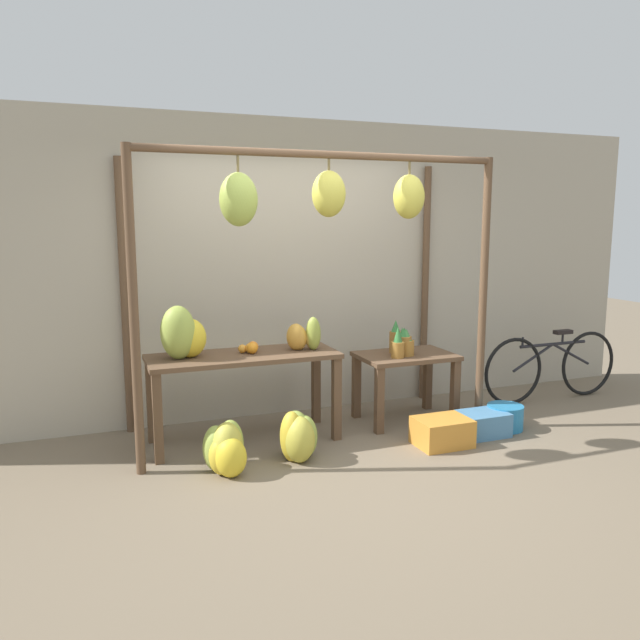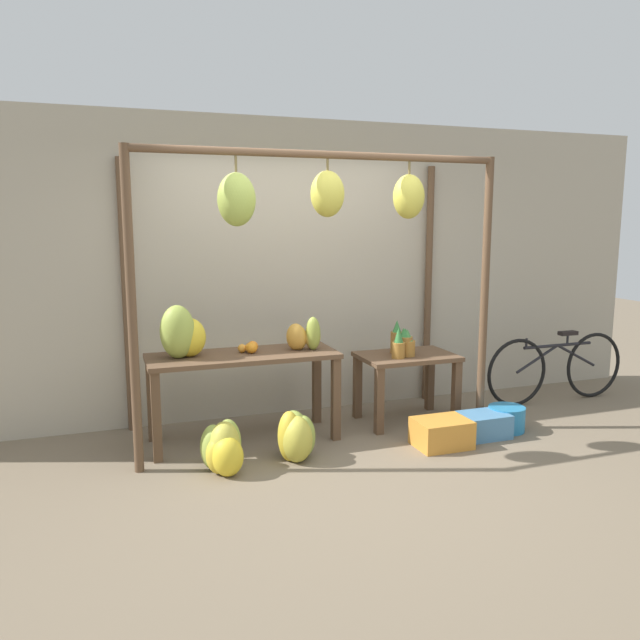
% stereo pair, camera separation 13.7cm
% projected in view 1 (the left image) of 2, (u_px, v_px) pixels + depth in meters
% --- Properties ---
extents(ground_plane, '(20.00, 20.00, 0.00)m').
position_uv_depth(ground_plane, '(345.00, 464.00, 4.82)').
color(ground_plane, '#756651').
extents(shop_wall_back, '(8.00, 0.08, 2.80)m').
position_uv_depth(shop_wall_back, '(285.00, 269.00, 5.95)').
color(shop_wall_back, '#B2A893').
rests_on(shop_wall_back, ground_plane).
extents(stall_awning, '(3.04, 1.16, 2.39)m').
position_uv_depth(stall_awning, '(315.00, 232.00, 5.04)').
color(stall_awning, brown).
rests_on(stall_awning, ground_plane).
extents(display_table_main, '(1.59, 0.60, 0.76)m').
position_uv_depth(display_table_main, '(244.00, 368.00, 5.23)').
color(display_table_main, brown).
rests_on(display_table_main, ground_plane).
extents(display_table_side, '(0.88, 0.59, 0.64)m').
position_uv_depth(display_table_side, '(405.00, 368.00, 5.80)').
color(display_table_side, brown).
rests_on(display_table_side, ground_plane).
extents(banana_pile_on_table, '(0.42, 0.33, 0.44)m').
position_uv_depth(banana_pile_on_table, '(183.00, 335.00, 5.03)').
color(banana_pile_on_table, yellow).
rests_on(banana_pile_on_table, display_table_main).
extents(orange_pile, '(0.18, 0.18, 0.09)m').
position_uv_depth(orange_pile, '(251.00, 348.00, 5.27)').
color(orange_pile, orange).
rests_on(orange_pile, display_table_main).
extents(pineapple_cluster, '(0.25, 0.32, 0.31)m').
position_uv_depth(pineapple_cluster, '(401.00, 343.00, 5.72)').
color(pineapple_cluster, olive).
rests_on(pineapple_cluster, display_table_side).
extents(banana_pile_ground_left, '(0.37, 0.46, 0.39)m').
position_uv_depth(banana_pile_ground_left, '(226.00, 450.00, 4.64)').
color(banana_pile_ground_left, gold).
rests_on(banana_pile_ground_left, ground_plane).
extents(banana_pile_ground_right, '(0.35, 0.44, 0.40)m').
position_uv_depth(banana_pile_ground_right, '(298.00, 437.00, 4.89)').
color(banana_pile_ground_right, '#9EB247').
rests_on(banana_pile_ground_right, ground_plane).
extents(fruit_crate_white, '(0.45, 0.34, 0.23)m').
position_uv_depth(fruit_crate_white, '(442.00, 432.00, 5.21)').
color(fruit_crate_white, orange).
rests_on(fruit_crate_white, ground_plane).
extents(blue_bucket, '(0.32, 0.32, 0.22)m').
position_uv_depth(blue_bucket, '(505.00, 417.00, 5.62)').
color(blue_bucket, teal).
rests_on(blue_bucket, ground_plane).
extents(parked_bicycle, '(1.67, 0.08, 0.73)m').
position_uv_depth(parked_bicycle, '(552.00, 366.00, 6.49)').
color(parked_bicycle, black).
rests_on(parked_bicycle, ground_plane).
extents(papaya_pile, '(0.35, 0.24, 0.29)m').
position_uv_depth(papaya_pile, '(305.00, 336.00, 5.37)').
color(papaya_pile, '#93A33D').
rests_on(papaya_pile, display_table_main).
extents(fruit_crate_purple, '(0.40, 0.31, 0.21)m').
position_uv_depth(fruit_crate_purple, '(483.00, 424.00, 5.45)').
color(fruit_crate_purple, '#4C84B2').
rests_on(fruit_crate_purple, ground_plane).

